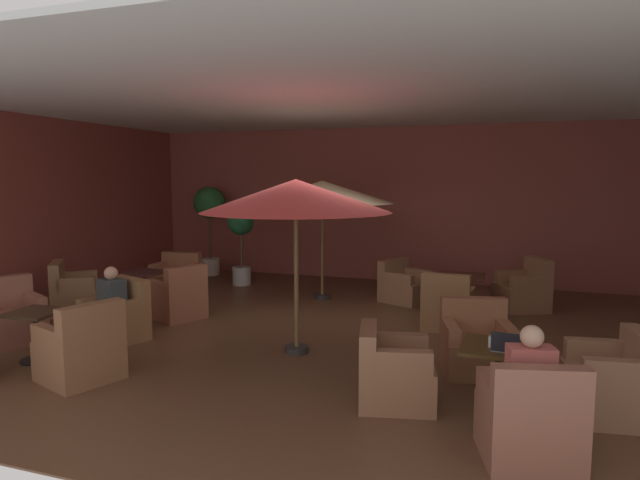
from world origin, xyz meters
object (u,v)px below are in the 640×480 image
(patron_blue_shirt, at_px, (530,371))
(iced_drink_cup, at_px, (492,342))
(armchair_front_left_south, at_px, (477,346))
(cafe_table_front_left, at_px, (499,360))
(armchair_mid_center_south, at_px, (405,286))
(armchair_rear_right_north, at_px, (9,320))
(armchair_rear_right_south, at_px, (81,352))
(patron_by_window, at_px, (112,293))
(open_laptop, at_px, (508,346))
(cafe_table_rear_right, at_px, (36,326))
(potted_tree_left_corner, at_px, (210,212))
(armchair_front_left_east, at_px, (612,385))
(armchair_mid_center_north, at_px, (448,308))
(patio_umbrella_center_beige, at_px, (296,196))
(cafe_table_front_right, at_px, (144,279))
(armchair_front_right_south, at_px, (179,299))
(potted_tree_mid_left, at_px, (241,236))
(armchair_mid_center_east, at_px, (524,291))
(armchair_front_left_west, at_px, (393,374))
(armchair_rear_right_west, at_px, (116,319))
(cafe_table_mid_center, at_px, (460,282))
(armchair_front_right_east, at_px, (73,294))
(armchair_front_left_north, at_px, (530,423))
(armchair_front_right_north, at_px, (176,279))

(patron_blue_shirt, height_order, iced_drink_cup, patron_blue_shirt)
(armchair_front_left_south, height_order, iced_drink_cup, armchair_front_left_south)
(cafe_table_front_left, distance_m, armchair_mid_center_south, 4.77)
(armchair_rear_right_north, xyz_separation_m, armchair_rear_right_south, (2.03, -0.84, 0.01))
(patron_by_window, height_order, open_laptop, patron_by_window)
(cafe_table_rear_right, height_order, potted_tree_left_corner, potted_tree_left_corner)
(armchair_front_left_south, height_order, armchair_mid_center_south, armchair_front_left_south)
(armchair_rear_right_south, bearing_deg, open_laptop, 7.24)
(armchair_front_left_east, xyz_separation_m, armchair_mid_center_north, (-1.81, 2.65, -0.00))
(cafe_table_front_left, height_order, patio_umbrella_center_beige, patio_umbrella_center_beige)
(armchair_front_left_east, relative_size, cafe_table_front_right, 1.18)
(armchair_front_right_south, bearing_deg, potted_tree_mid_left, 96.34)
(cafe_table_front_left, bearing_deg, potted_tree_mid_left, 137.54)
(patron_blue_shirt, bearing_deg, armchair_mid_center_east, 88.46)
(cafe_table_rear_right, height_order, patron_blue_shirt, patron_blue_shirt)
(potted_tree_left_corner, bearing_deg, armchair_front_left_west, -46.95)
(armchair_front_left_south, bearing_deg, armchair_rear_right_west, -175.66)
(armchair_mid_center_south, bearing_deg, patio_umbrella_center_beige, -103.83)
(armchair_rear_right_south, bearing_deg, patron_by_window, 116.65)
(cafe_table_rear_right, height_order, armchair_rear_right_north, armchair_rear_right_north)
(armchair_front_left_east, bearing_deg, armchair_mid_center_south, 122.62)
(patron_by_window, bearing_deg, armchair_rear_right_south, -63.35)
(cafe_table_front_right, distance_m, patron_by_window, 2.10)
(cafe_table_rear_right, xyz_separation_m, armchair_rear_right_south, (1.04, -0.36, -0.11))
(patron_blue_shirt, bearing_deg, patio_umbrella_center_beige, 144.66)
(patio_umbrella_center_beige, relative_size, open_laptop, 7.61)
(armchair_front_right_south, relative_size, iced_drink_cup, 8.98)
(armchair_mid_center_east, bearing_deg, potted_tree_left_corner, 169.43)
(cafe_table_mid_center, xyz_separation_m, armchair_rear_right_west, (-4.53, -3.30, -0.21))
(armchair_front_right_east, xyz_separation_m, iced_drink_cup, (6.95, -1.85, 0.37))
(armchair_front_left_south, distance_m, cafe_table_mid_center, 2.96)
(cafe_table_front_left, distance_m, cafe_table_front_right, 6.59)
(armchair_front_right_east, height_order, armchair_mid_center_north, armchair_mid_center_north)
(armchair_front_left_south, bearing_deg, armchair_mid_center_north, 106.07)
(armchair_front_left_north, height_order, armchair_rear_right_west, armchair_front_left_north)
(armchair_front_left_north, distance_m, armchair_front_right_north, 7.97)
(patio_umbrella_center_beige, relative_size, potted_tree_left_corner, 1.18)
(armchair_front_right_east, height_order, potted_tree_mid_left, potted_tree_mid_left)
(armchair_front_left_east, bearing_deg, cafe_table_front_left, -172.43)
(armchair_front_left_south, bearing_deg, potted_tree_mid_left, 142.79)
(cafe_table_rear_right, xyz_separation_m, patron_blue_shirt, (5.81, -0.61, 0.31))
(cafe_table_mid_center, xyz_separation_m, patio_umbrella_center_beige, (-1.90, -2.95, 1.56))
(cafe_table_mid_center, xyz_separation_m, armchair_rear_right_south, (-3.87, -4.69, -0.18))
(armchair_front_left_north, relative_size, armchair_rear_right_west, 0.92)
(patron_blue_shirt, bearing_deg, armchair_rear_right_south, 177.06)
(armchair_rear_right_west, bearing_deg, iced_drink_cup, -7.89)
(armchair_front_left_east, distance_m, armchair_mid_center_north, 3.21)
(armchair_rear_right_south, bearing_deg, armchair_mid_center_east, 46.60)
(potted_tree_left_corner, xyz_separation_m, iced_drink_cup, (6.55, -5.82, -0.81))
(armchair_mid_center_north, distance_m, open_laptop, 3.08)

